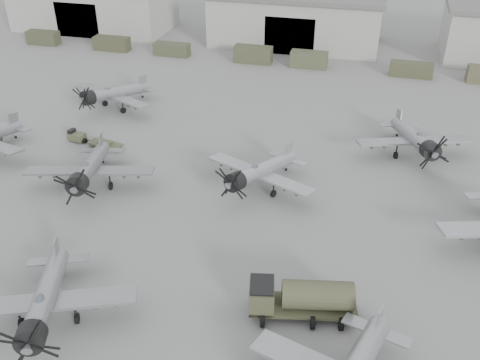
{
  "coord_description": "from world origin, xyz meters",
  "views": [
    {
      "loc": [
        14.14,
        -29.35,
        28.09
      ],
      "look_at": [
        3.45,
        11.09,
        2.5
      ],
      "focal_mm": 40.0,
      "sensor_mm": 36.0,
      "label": 1
    }
  ],
  "objects_px": {
    "fuel_tanker": "(302,297)",
    "ground_crew": "(0,136)",
    "aircraft_mid_1": "(88,170)",
    "aircraft_far_1": "(416,139)",
    "tug_trailer": "(88,139)",
    "aircraft_near_1": "(44,302)",
    "aircraft_far_0": "(112,94)",
    "aircraft_mid_2": "(258,172)"
  },
  "relations": [
    {
      "from": "aircraft_mid_1",
      "to": "fuel_tanker",
      "type": "bearing_deg",
      "value": -41.42
    },
    {
      "from": "aircraft_near_1",
      "to": "ground_crew",
      "type": "xyz_separation_m",
      "value": [
        -20.36,
        22.99,
        -1.29
      ]
    },
    {
      "from": "aircraft_mid_1",
      "to": "fuel_tanker",
      "type": "relative_size",
      "value": 1.58
    },
    {
      "from": "aircraft_mid_2",
      "to": "fuel_tanker",
      "type": "height_order",
      "value": "aircraft_mid_2"
    },
    {
      "from": "aircraft_mid_1",
      "to": "aircraft_mid_2",
      "type": "distance_m",
      "value": 16.27
    },
    {
      "from": "aircraft_mid_1",
      "to": "aircraft_far_1",
      "type": "distance_m",
      "value": 33.81
    },
    {
      "from": "aircraft_mid_1",
      "to": "aircraft_far_1",
      "type": "bearing_deg",
      "value": 10.74
    },
    {
      "from": "aircraft_near_1",
      "to": "tug_trailer",
      "type": "distance_m",
      "value": 27.79
    },
    {
      "from": "aircraft_far_0",
      "to": "tug_trailer",
      "type": "xyz_separation_m",
      "value": [
        1.46,
        -9.36,
        -1.64
      ]
    },
    {
      "from": "aircraft_mid_1",
      "to": "aircraft_far_0",
      "type": "xyz_separation_m",
      "value": [
        -6.57,
        18.07,
        -0.1
      ]
    },
    {
      "from": "aircraft_mid_2",
      "to": "ground_crew",
      "type": "xyz_separation_m",
      "value": [
        -30.38,
        2.27,
        -1.17
      ]
    },
    {
      "from": "aircraft_mid_2",
      "to": "aircraft_mid_1",
      "type": "bearing_deg",
      "value": -142.84
    },
    {
      "from": "aircraft_far_0",
      "to": "aircraft_far_1",
      "type": "height_order",
      "value": "aircraft_far_1"
    },
    {
      "from": "aircraft_mid_2",
      "to": "ground_crew",
      "type": "distance_m",
      "value": 30.48
    },
    {
      "from": "aircraft_far_1",
      "to": "fuel_tanker",
      "type": "bearing_deg",
      "value": -126.47
    },
    {
      "from": "aircraft_mid_2",
      "to": "tug_trailer",
      "type": "bearing_deg",
      "value": -169.67
    },
    {
      "from": "ground_crew",
      "to": "fuel_tanker",
      "type": "bearing_deg",
      "value": -107.79
    },
    {
      "from": "aircraft_mid_1",
      "to": "aircraft_far_0",
      "type": "bearing_deg",
      "value": 95.09
    },
    {
      "from": "fuel_tanker",
      "to": "ground_crew",
      "type": "height_order",
      "value": "fuel_tanker"
    },
    {
      "from": "aircraft_mid_1",
      "to": "ground_crew",
      "type": "xyz_separation_m",
      "value": [
        -14.59,
        6.18,
        -1.29
      ]
    },
    {
      "from": "aircraft_mid_1",
      "to": "aircraft_near_1",
      "type": "bearing_deg",
      "value": -85.93
    },
    {
      "from": "aircraft_mid_1",
      "to": "aircraft_far_1",
      "type": "relative_size",
      "value": 1.01
    },
    {
      "from": "tug_trailer",
      "to": "ground_crew",
      "type": "distance_m",
      "value": 9.82
    },
    {
      "from": "aircraft_mid_2",
      "to": "aircraft_far_0",
      "type": "distance_m",
      "value": 26.46
    },
    {
      "from": "fuel_tanker",
      "to": "ground_crew",
      "type": "relative_size",
      "value": 4.09
    },
    {
      "from": "tug_trailer",
      "to": "fuel_tanker",
      "type": "bearing_deg",
      "value": -26.38
    },
    {
      "from": "aircraft_mid_1",
      "to": "ground_crew",
      "type": "relative_size",
      "value": 6.46
    },
    {
      "from": "aircraft_mid_1",
      "to": "aircraft_far_0",
      "type": "distance_m",
      "value": 19.22
    },
    {
      "from": "aircraft_mid_1",
      "to": "aircraft_mid_2",
      "type": "xyz_separation_m",
      "value": [
        15.79,
        3.91,
        -0.13
      ]
    },
    {
      "from": "aircraft_near_1",
      "to": "aircraft_mid_2",
      "type": "height_order",
      "value": "aircraft_near_1"
    },
    {
      "from": "aircraft_mid_1",
      "to": "tug_trailer",
      "type": "bearing_deg",
      "value": 105.51
    },
    {
      "from": "aircraft_far_0",
      "to": "aircraft_near_1",
      "type": "bearing_deg",
      "value": -46.63
    },
    {
      "from": "aircraft_mid_1",
      "to": "fuel_tanker",
      "type": "xyz_separation_m",
      "value": [
        22.46,
        -11.22,
        -0.59
      ]
    },
    {
      "from": "aircraft_mid_1",
      "to": "ground_crew",
      "type": "distance_m",
      "value": 15.89
    },
    {
      "from": "fuel_tanker",
      "to": "aircraft_mid_1",
      "type": "bearing_deg",
      "value": 141.86
    },
    {
      "from": "aircraft_near_1",
      "to": "fuel_tanker",
      "type": "xyz_separation_m",
      "value": [
        16.69,
        5.59,
        -0.59
      ]
    },
    {
      "from": "aircraft_far_0",
      "to": "ground_crew",
      "type": "height_order",
      "value": "aircraft_far_0"
    },
    {
      "from": "aircraft_mid_2",
      "to": "aircraft_far_1",
      "type": "relative_size",
      "value": 0.93
    },
    {
      "from": "aircraft_near_1",
      "to": "tug_trailer",
      "type": "xyz_separation_m",
      "value": [
        -10.88,
        25.51,
        -1.74
      ]
    },
    {
      "from": "aircraft_near_1",
      "to": "aircraft_mid_1",
      "type": "distance_m",
      "value": 17.77
    },
    {
      "from": "aircraft_far_0",
      "to": "aircraft_far_1",
      "type": "bearing_deg",
      "value": 18.57
    },
    {
      "from": "fuel_tanker",
      "to": "aircraft_far_1",
      "type": "bearing_deg",
      "value": 61.14
    }
  ]
}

